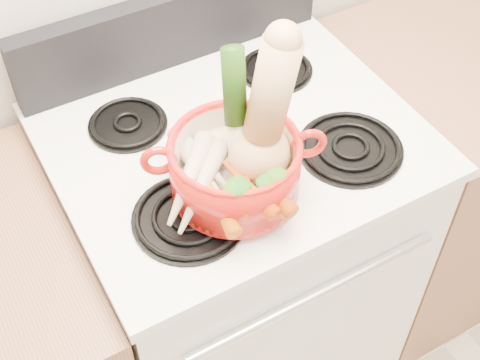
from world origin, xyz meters
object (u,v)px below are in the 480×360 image
stove_body (236,264)px  squash (273,111)px  leek (238,113)px  dutch_oven (235,167)px

stove_body → squash: (-0.01, -0.16, 0.69)m
stove_body → leek: size_ratio=3.24×
dutch_oven → leek: 0.11m
dutch_oven → squash: squash is taller
stove_body → squash: bearing=-92.6°
dutch_oven → leek: size_ratio=0.88×
squash → stove_body: bearing=94.9°
leek → stove_body: bearing=79.1°
stove_body → dutch_oven: 0.59m
stove_body → dutch_oven: (-0.08, -0.15, 0.57)m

